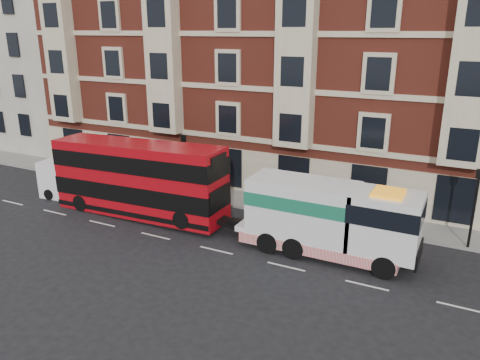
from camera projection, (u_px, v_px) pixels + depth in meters
The scene contains 10 objects.
ground at pixel (216, 250), 25.02m from camera, with size 120.00×120.00×0.00m, color black.
sidewalk at pixel (271, 204), 31.36m from camera, with size 90.00×3.00×0.15m, color slate.
victorian_terrace at pixel (321, 46), 34.44m from camera, with size 45.00×12.00×20.40m.
cream_block at pixel (25, 60), 47.23m from camera, with size 16.00×10.00×16.80m.
lamp_post_west at pixel (184, 161), 32.03m from camera, with size 0.35×0.15×4.35m.
lamp_post_east at pixel (475, 203), 24.30m from camera, with size 0.35×0.15×4.35m.
double_decker_bus at pixel (138, 178), 29.04m from camera, with size 11.58×2.66×4.69m.
tow_truck at pixel (326, 218), 23.99m from camera, with size 9.28×2.74×3.86m.
box_van at pixel (75, 181), 32.37m from camera, with size 5.06×2.44×2.55m.
pedestrian at pixel (152, 178), 33.69m from camera, with size 0.68×0.44×1.86m, color #182831.
Camera 1 is at (11.36, -19.63, 11.28)m, focal length 35.00 mm.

